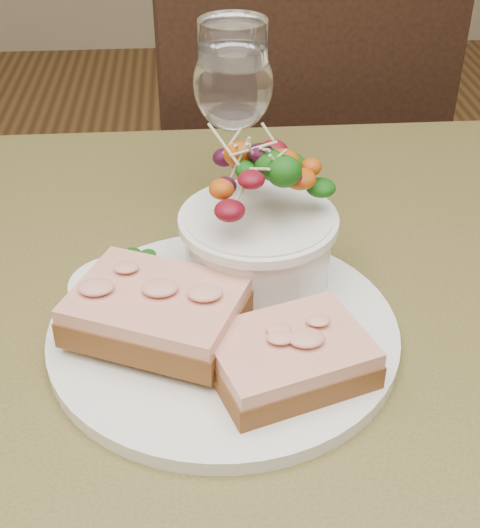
{
  "coord_description": "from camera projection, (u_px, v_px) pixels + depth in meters",
  "views": [
    {
      "loc": [
        -0.03,
        -0.45,
        1.13
      ],
      "look_at": [
        0.0,
        0.02,
        0.81
      ],
      "focal_mm": 50.0,
      "sensor_mm": 36.0,
      "label": 1
    }
  ],
  "objects": [
    {
      "name": "cafe_table",
      "position": [
        236.0,
        425.0,
        0.65
      ],
      "size": [
        0.8,
        0.8,
        0.75
      ],
      "color": "#45401D",
      "rests_on": "ground"
    },
    {
      "name": "chair_far",
      "position": [
        272.0,
        288.0,
        1.41
      ],
      "size": [
        0.48,
        0.48,
        0.9
      ],
      "rotation": [
        0.0,
        0.0,
        3.29
      ],
      "color": "black",
      "rests_on": "ground"
    },
    {
      "name": "dinner_plate",
      "position": [
        224.0,
        332.0,
        0.58
      ],
      "size": [
        0.28,
        0.28,
        0.01
      ],
      "primitive_type": "cylinder",
      "color": "white",
      "rests_on": "cafe_table"
    },
    {
      "name": "sandwich_front",
      "position": [
        289.0,
        357.0,
        0.53
      ],
      "size": [
        0.13,
        0.11,
        0.03
      ],
      "rotation": [
        0.0,
        0.0,
        0.32
      ],
      "color": "#4A2B13",
      "rests_on": "dinner_plate"
    },
    {
      "name": "sandwich_back",
      "position": [
        157.0,
        311.0,
        0.56
      ],
      "size": [
        0.15,
        0.14,
        0.03
      ],
      "rotation": [
        0.0,
        0.0,
        -0.42
      ],
      "color": "#4A2B13",
      "rests_on": "dinner_plate"
    },
    {
      "name": "ramekin",
      "position": [
        119.0,
        298.0,
        0.58
      ],
      "size": [
        0.07,
        0.07,
        0.04
      ],
      "color": "white",
      "rests_on": "dinner_plate"
    },
    {
      "name": "salad_bowl",
      "position": [
        258.0,
        217.0,
        0.6
      ],
      "size": [
        0.12,
        0.12,
        0.13
      ],
      "color": "white",
      "rests_on": "dinner_plate"
    },
    {
      "name": "garnish",
      "position": [
        131.0,
        265.0,
        0.64
      ],
      "size": [
        0.05,
        0.04,
        0.02
      ],
      "color": "#0B3A0A",
      "rests_on": "dinner_plate"
    },
    {
      "name": "wine_glass",
      "position": [
        233.0,
        90.0,
        0.69
      ],
      "size": [
        0.08,
        0.08,
        0.18
      ],
      "color": "white",
      "rests_on": "cafe_table"
    }
  ]
}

